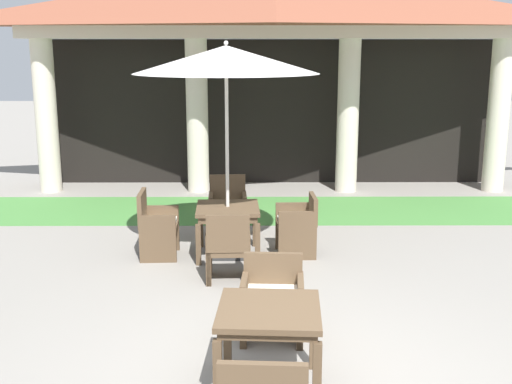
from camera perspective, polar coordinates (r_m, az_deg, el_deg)
background_pavilion at (r=12.74m, az=1.54°, el=15.27°), size 10.24×2.56×4.41m
lawn_strip at (r=11.41m, az=1.71°, el=-1.62°), size 12.04×2.05×0.01m
patio_table_near_foreground at (r=5.39m, az=1.18°, el=-11.45°), size 0.91×0.91×0.75m
patio_chair_near_foreground_north at (r=6.40m, az=1.49°, el=-9.67°), size 0.65×0.53×0.84m
patio_table_mid_left at (r=8.82m, az=-2.57°, el=-1.98°), size 0.90×0.90×0.71m
patio_umbrella_mid_left at (r=8.53m, az=-2.71°, el=11.63°), size 2.49×2.49×2.96m
patio_chair_mid_left_south at (r=7.92m, az=-2.54°, el=-5.20°), size 0.57×0.53×0.90m
patio_chair_mid_left_west at (r=8.92m, az=-8.97°, el=-3.10°), size 0.53×0.62×0.94m
patio_chair_mid_left_east at (r=8.92m, az=3.81°, el=-3.06°), size 0.56×0.58×0.85m
patio_chair_mid_left_north at (r=9.83m, az=-2.57°, el=-1.51°), size 0.60×0.54×0.92m
terracotta_urn at (r=9.97m, az=4.04°, el=-2.67°), size 0.28×0.28×0.46m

